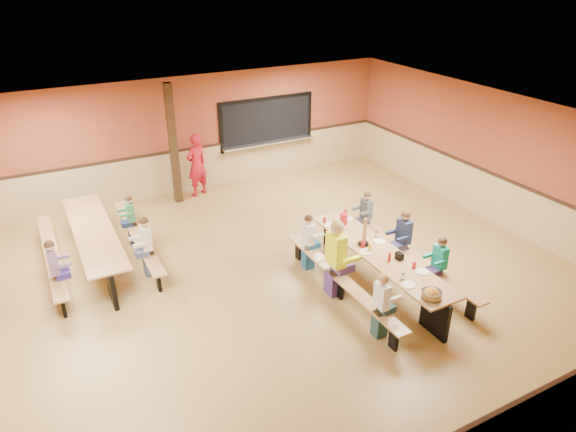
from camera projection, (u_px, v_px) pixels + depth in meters
ground at (258, 284)px, 9.73m from camera, size 12.00×12.00×0.00m
room_envelope at (257, 253)px, 9.42m from camera, size 12.04×10.04×3.02m
kitchen_pass_through at (267, 124)px, 14.08m from camera, size 2.78×0.28×1.38m
structural_post at (173, 145)px, 12.47m from camera, size 0.18×0.18×3.00m
cafeteria_table_main at (378, 262)px, 9.46m from camera, size 1.91×3.70×0.74m
cafeteria_table_second at (95, 239)px, 10.22m from camera, size 1.91×3.70×0.74m
seated_child_white_left at (381, 306)px, 8.16m from camera, size 0.34×0.28×1.15m
seated_adult_yellow at (336, 259)px, 9.17m from camera, size 0.49×0.40×1.46m
seated_child_grey_left at (308, 242)px, 10.02m from camera, size 0.34×0.28×1.15m
seated_child_teal_right at (439, 266)px, 9.24m from camera, size 0.34×0.28×1.15m
seated_child_navy_right at (403, 240)px, 10.02m from camera, size 0.38×0.31×1.23m
seated_child_char_right at (366, 217)px, 11.02m from camera, size 0.34×0.28×1.14m
seated_child_purple_sec at (55, 271)px, 9.04m from camera, size 0.36×0.29×1.19m
seated_child_green_sec at (131, 220)px, 10.92m from camera, size 0.32×0.26×1.11m
seated_child_tan_sec at (147, 247)px, 9.81m from camera, size 0.37×0.30×1.21m
standing_woman at (197, 165)px, 13.13m from camera, size 0.71×0.59×1.65m
punch_pitcher at (344, 219)px, 10.32m from camera, size 0.16×0.16×0.22m
chip_bowl at (432, 294)px, 8.05m from camera, size 0.32×0.32×0.15m
napkin_dispenser at (399, 256)px, 9.10m from camera, size 0.10×0.14×0.13m
condiment_mustard at (370, 248)px, 9.33m from camera, size 0.06×0.06×0.17m
condiment_ketchup at (389, 257)px, 9.03m from camera, size 0.06×0.06×0.17m
table_paddle at (364, 239)px, 9.52m from camera, size 0.16×0.16×0.56m
place_settings at (379, 249)px, 9.34m from camera, size 0.65×3.30×0.11m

